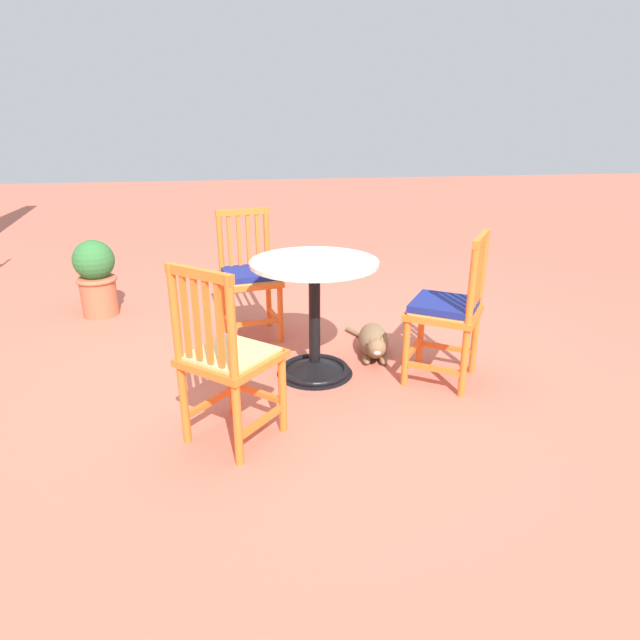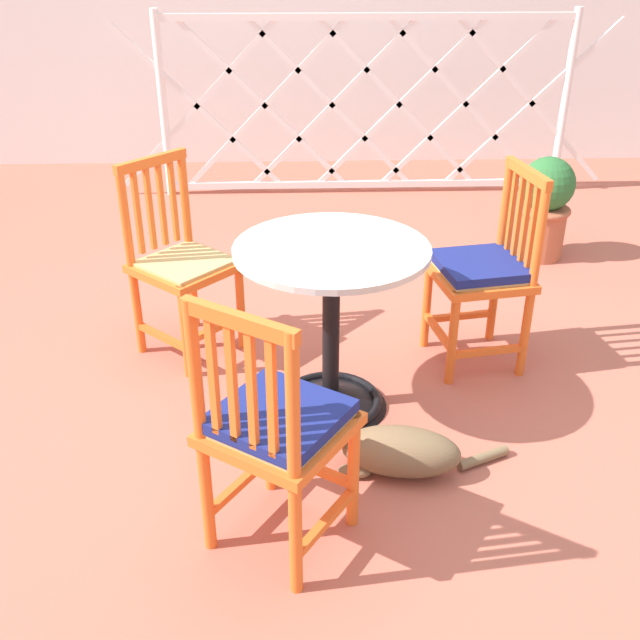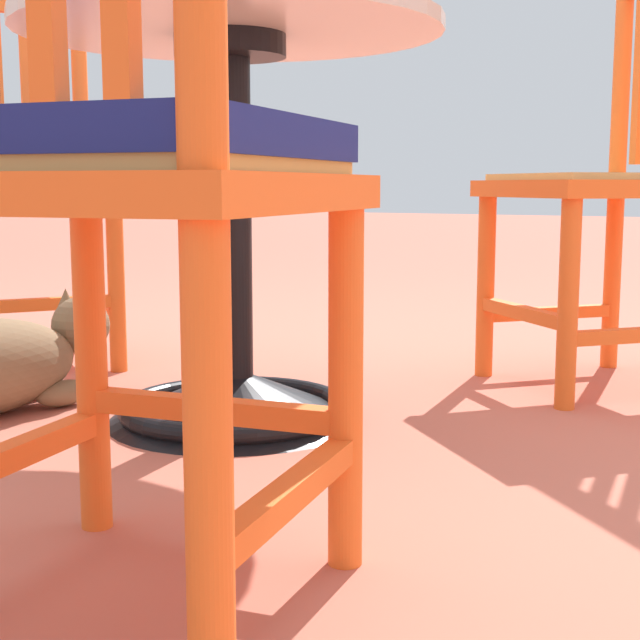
{
  "view_description": "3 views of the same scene",
  "coord_description": "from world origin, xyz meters",
  "px_view_note": "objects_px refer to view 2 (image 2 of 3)",
  "views": [
    {
      "loc": [
        -2.89,
        0.4,
        1.5
      ],
      "look_at": [
        0.22,
        -0.11,
        0.31
      ],
      "focal_mm": 29.82,
      "sensor_mm": 36.0,
      "label": 1
    },
    {
      "loc": [
        -0.04,
        -2.66,
        1.81
      ],
      "look_at": [
        0.06,
        -0.06,
        0.41
      ],
      "focal_mm": 41.5,
      "sensor_mm": 36.0,
      "label": 2
    },
    {
      "loc": [
        1.48,
        0.92,
        0.44
      ],
      "look_at": [
        -0.03,
        0.04,
        0.18
      ],
      "focal_mm": 51.57,
      "sensor_mm": 36.0,
      "label": 3
    }
  ],
  "objects_px": {
    "terracotta_planter": "(545,205)",
    "tabby_cat": "(391,450)",
    "orange_chair_facing_out": "(484,272)",
    "orange_chair_near_fence": "(276,429)",
    "orange_chair_tucked_in": "(181,265)",
    "cafe_table": "(331,348)"
  },
  "relations": [
    {
      "from": "orange_chair_near_fence",
      "to": "orange_chair_facing_out",
      "type": "xyz_separation_m",
      "value": [
        0.91,
        1.12,
        0.0
      ]
    },
    {
      "from": "orange_chair_facing_out",
      "to": "terracotta_planter",
      "type": "relative_size",
      "value": 1.47
    },
    {
      "from": "cafe_table",
      "to": "orange_chair_near_fence",
      "type": "xyz_separation_m",
      "value": [
        -0.21,
        -0.76,
        0.16
      ]
    },
    {
      "from": "terracotta_planter",
      "to": "tabby_cat",
      "type": "bearing_deg",
      "value": -120.06
    },
    {
      "from": "cafe_table",
      "to": "tabby_cat",
      "type": "xyz_separation_m",
      "value": [
        0.2,
        -0.43,
        -0.19
      ]
    },
    {
      "from": "orange_chair_near_fence",
      "to": "orange_chair_tucked_in",
      "type": "bearing_deg",
      "value": 109.46
    },
    {
      "from": "orange_chair_near_fence",
      "to": "terracotta_planter",
      "type": "bearing_deg",
      "value": 56.05
    },
    {
      "from": "orange_chair_tucked_in",
      "to": "tabby_cat",
      "type": "height_order",
      "value": "orange_chair_tucked_in"
    },
    {
      "from": "cafe_table",
      "to": "tabby_cat",
      "type": "distance_m",
      "value": 0.51
    },
    {
      "from": "cafe_table",
      "to": "tabby_cat",
      "type": "height_order",
      "value": "cafe_table"
    },
    {
      "from": "orange_chair_near_fence",
      "to": "orange_chair_facing_out",
      "type": "bearing_deg",
      "value": 51.14
    },
    {
      "from": "tabby_cat",
      "to": "terracotta_planter",
      "type": "distance_m",
      "value": 2.32
    },
    {
      "from": "orange_chair_near_fence",
      "to": "tabby_cat",
      "type": "xyz_separation_m",
      "value": [
        0.41,
        0.33,
        -0.35
      ]
    },
    {
      "from": "orange_chair_near_fence",
      "to": "terracotta_planter",
      "type": "xyz_separation_m",
      "value": [
        1.57,
        2.33,
        -0.12
      ]
    },
    {
      "from": "orange_chair_facing_out",
      "to": "orange_chair_near_fence",
      "type": "bearing_deg",
      "value": -128.86
    },
    {
      "from": "cafe_table",
      "to": "orange_chair_near_fence",
      "type": "distance_m",
      "value": 0.81
    },
    {
      "from": "cafe_table",
      "to": "terracotta_planter",
      "type": "height_order",
      "value": "cafe_table"
    },
    {
      "from": "orange_chair_near_fence",
      "to": "orange_chair_tucked_in",
      "type": "height_order",
      "value": "same"
    },
    {
      "from": "terracotta_planter",
      "to": "orange_chair_facing_out",
      "type": "bearing_deg",
      "value": -118.78
    },
    {
      "from": "orange_chair_near_fence",
      "to": "orange_chair_tucked_in",
      "type": "relative_size",
      "value": 1.0
    },
    {
      "from": "cafe_table",
      "to": "terracotta_planter",
      "type": "relative_size",
      "value": 1.23
    },
    {
      "from": "tabby_cat",
      "to": "orange_chair_tucked_in",
      "type": "bearing_deg",
      "value": 132.14
    }
  ]
}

